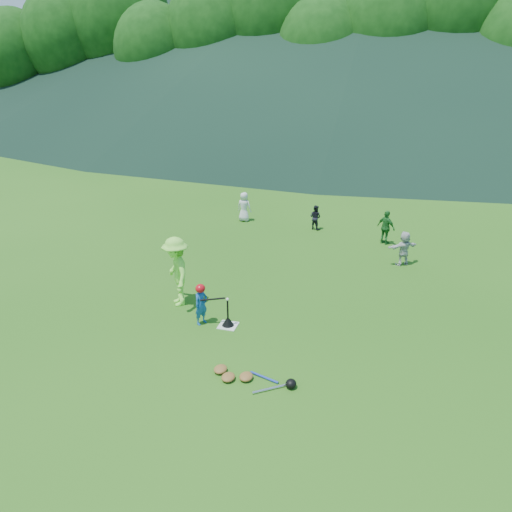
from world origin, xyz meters
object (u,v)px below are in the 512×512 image
(batter_child, at_px, (201,305))
(home_plate, at_px, (228,326))
(fielder_c, at_px, (386,228))
(adult_coach, at_px, (176,272))
(fielder_d, at_px, (404,248))
(equipment_pile, at_px, (246,377))
(batting_tee, at_px, (228,321))
(fielder_a, at_px, (244,207))
(fielder_b, at_px, (315,217))

(batter_child, bearing_deg, home_plate, -59.70)
(home_plate, bearing_deg, fielder_c, 63.88)
(batter_child, height_order, adult_coach, adult_coach)
(home_plate, xyz_separation_m, fielder_c, (3.45, 7.04, 0.60))
(fielder_d, relative_size, equipment_pile, 0.62)
(batting_tee, bearing_deg, batter_child, -175.45)
(adult_coach, relative_size, fielder_a, 1.60)
(adult_coach, distance_m, fielder_a, 7.44)
(home_plate, xyz_separation_m, fielder_b, (0.79, 7.94, 0.47))
(batter_child, bearing_deg, fielder_c, -4.44)
(equipment_pile, bearing_deg, batter_child, 132.29)
(home_plate, xyz_separation_m, batter_child, (-0.67, -0.05, 0.51))
(batter_child, bearing_deg, fielder_a, 35.79)
(adult_coach, height_order, fielder_d, adult_coach)
(equipment_pile, bearing_deg, batting_tee, 118.57)
(fielder_c, bearing_deg, fielder_b, 15.65)
(batting_tee, bearing_deg, home_plate, 0.00)
(fielder_a, bearing_deg, home_plate, 112.16)
(fielder_a, distance_m, batting_tee, 8.46)
(fielder_b, relative_size, fielder_d, 0.85)
(batter_child, distance_m, fielder_a, 8.36)
(fielder_a, height_order, fielder_d, fielder_a)
(batting_tee, bearing_deg, adult_coach, 155.71)
(fielder_a, xyz_separation_m, fielder_d, (6.22, -2.94, -0.03))
(fielder_a, bearing_deg, batting_tee, 112.16)
(home_plate, distance_m, batting_tee, 0.12)
(adult_coach, relative_size, equipment_pile, 1.05)
(fielder_b, relative_size, equipment_pile, 0.53)
(batting_tee, xyz_separation_m, equipment_pile, (1.08, -1.98, -0.06))
(fielder_c, relative_size, batting_tee, 1.79)
(home_plate, bearing_deg, adult_coach, 155.71)
(adult_coach, distance_m, equipment_pile, 3.99)
(fielder_a, bearing_deg, fielder_c, 175.99)
(fielder_b, relative_size, fielder_c, 0.78)
(home_plate, height_order, batting_tee, batting_tee)
(batter_child, relative_size, batting_tee, 1.53)
(batter_child, distance_m, fielder_d, 7.11)
(fielder_a, xyz_separation_m, fielder_c, (5.58, -1.14, 0.02))
(fielder_b, bearing_deg, fielder_d, 162.06)
(fielder_d, bearing_deg, batter_child, 13.44)
(fielder_d, bearing_deg, batting_tee, 17.47)
(home_plate, xyz_separation_m, adult_coach, (-1.68, 0.76, 0.93))
(adult_coach, bearing_deg, fielder_b, 125.20)
(batter_child, bearing_deg, equipment_pile, -111.97)
(batter_child, relative_size, fielder_d, 0.93)
(batter_child, height_order, equipment_pile, batter_child)
(fielder_d, relative_size, batting_tee, 1.64)
(fielder_a, relative_size, equipment_pile, 0.66)
(home_plate, distance_m, equipment_pile, 2.26)
(adult_coach, xyz_separation_m, fielder_b, (2.47, 7.18, -0.47))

